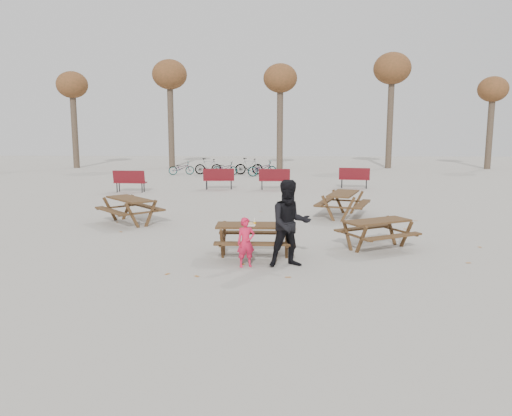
{
  "coord_description": "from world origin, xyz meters",
  "views": [
    {
      "loc": [
        0.37,
        -11.48,
        3.05
      ],
      "look_at": [
        0.0,
        1.0,
        1.0
      ],
      "focal_mm": 35.0,
      "sensor_mm": 36.0,
      "label": 1
    }
  ],
  "objects_px": {
    "adult": "(290,224)",
    "picnic_table_east": "(377,234)",
    "soda_bottle": "(255,222)",
    "child": "(246,242)",
    "picnic_table_far": "(343,205)",
    "food_tray": "(251,225)",
    "picnic_table_north": "(130,211)",
    "main_picnic_table": "(255,232)"
  },
  "relations": [
    {
      "from": "picnic_table_east",
      "to": "food_tray",
      "type": "bearing_deg",
      "value": 170.95
    },
    {
      "from": "main_picnic_table",
      "to": "child",
      "type": "relative_size",
      "value": 1.64
    },
    {
      "from": "soda_bottle",
      "to": "picnic_table_far",
      "type": "xyz_separation_m",
      "value": [
        2.82,
        5.4,
        -0.43
      ]
    },
    {
      "from": "main_picnic_table",
      "to": "food_tray",
      "type": "distance_m",
      "value": 0.29
    },
    {
      "from": "main_picnic_table",
      "to": "picnic_table_east",
      "type": "bearing_deg",
      "value": 15.98
    },
    {
      "from": "food_tray",
      "to": "child",
      "type": "relative_size",
      "value": 0.16
    },
    {
      "from": "soda_bottle",
      "to": "child",
      "type": "bearing_deg",
      "value": -102.24
    },
    {
      "from": "picnic_table_far",
      "to": "food_tray",
      "type": "bearing_deg",
      "value": 171.41
    },
    {
      "from": "child",
      "to": "picnic_table_far",
      "type": "bearing_deg",
      "value": 46.88
    },
    {
      "from": "soda_bottle",
      "to": "child",
      "type": "relative_size",
      "value": 0.16
    },
    {
      "from": "picnic_table_north",
      "to": "picnic_table_far",
      "type": "height_order",
      "value": "picnic_table_far"
    },
    {
      "from": "child",
      "to": "picnic_table_far",
      "type": "relative_size",
      "value": 0.57
    },
    {
      "from": "main_picnic_table",
      "to": "food_tray",
      "type": "xyz_separation_m",
      "value": [
        -0.08,
        -0.19,
        0.21
      ]
    },
    {
      "from": "adult",
      "to": "picnic_table_east",
      "type": "relative_size",
      "value": 1.13
    },
    {
      "from": "main_picnic_table",
      "to": "child",
      "type": "bearing_deg",
      "value": -100.57
    },
    {
      "from": "adult",
      "to": "picnic_table_east",
      "type": "xyz_separation_m",
      "value": [
        2.26,
        1.69,
        -0.59
      ]
    },
    {
      "from": "picnic_table_east",
      "to": "picnic_table_north",
      "type": "relative_size",
      "value": 0.9
    },
    {
      "from": "soda_bottle",
      "to": "picnic_table_east",
      "type": "relative_size",
      "value": 0.1
    },
    {
      "from": "soda_bottle",
      "to": "child",
      "type": "height_order",
      "value": "child"
    },
    {
      "from": "picnic_table_far",
      "to": "picnic_table_east",
      "type": "bearing_deg",
      "value": -157.62
    },
    {
      "from": "soda_bottle",
      "to": "child",
      "type": "distance_m",
      "value": 0.83
    },
    {
      "from": "food_tray",
      "to": "child",
      "type": "height_order",
      "value": "child"
    },
    {
      "from": "main_picnic_table",
      "to": "adult",
      "type": "xyz_separation_m",
      "value": [
        0.8,
        -0.81,
        0.37
      ]
    },
    {
      "from": "picnic_table_far",
      "to": "adult",
      "type": "bearing_deg",
      "value": -179.04
    },
    {
      "from": "soda_bottle",
      "to": "picnic_table_east",
      "type": "xyz_separation_m",
      "value": [
        3.05,
        1.0,
        -0.48
      ]
    },
    {
      "from": "picnic_table_north",
      "to": "main_picnic_table",
      "type": "bearing_deg",
      "value": 3.93
    },
    {
      "from": "picnic_table_north",
      "to": "food_tray",
      "type": "bearing_deg",
      "value": 2.07
    },
    {
      "from": "main_picnic_table",
      "to": "child",
      "type": "xyz_separation_m",
      "value": [
        -0.16,
        -0.88,
        -0.04
      ]
    },
    {
      "from": "food_tray",
      "to": "soda_bottle",
      "type": "xyz_separation_m",
      "value": [
        0.08,
        0.06,
        0.05
      ]
    },
    {
      "from": "soda_bottle",
      "to": "adult",
      "type": "distance_m",
      "value": 1.06
    },
    {
      "from": "food_tray",
      "to": "picnic_table_far",
      "type": "bearing_deg",
      "value": 62.05
    },
    {
      "from": "child",
      "to": "adult",
      "type": "distance_m",
      "value": 1.05
    },
    {
      "from": "food_tray",
      "to": "soda_bottle",
      "type": "height_order",
      "value": "soda_bottle"
    },
    {
      "from": "soda_bottle",
      "to": "adult",
      "type": "height_order",
      "value": "adult"
    },
    {
      "from": "soda_bottle",
      "to": "picnic_table_north",
      "type": "relative_size",
      "value": 0.09
    },
    {
      "from": "picnic_table_east",
      "to": "main_picnic_table",
      "type": "bearing_deg",
      "value": 168.21
    },
    {
      "from": "adult",
      "to": "picnic_table_north",
      "type": "relative_size",
      "value": 1.02
    },
    {
      "from": "soda_bottle",
      "to": "adult",
      "type": "bearing_deg",
      "value": -40.82
    },
    {
      "from": "picnic_table_east",
      "to": "picnic_table_far",
      "type": "relative_size",
      "value": 0.87
    },
    {
      "from": "adult",
      "to": "picnic_table_east",
      "type": "bearing_deg",
      "value": 23.5
    },
    {
      "from": "child",
      "to": "adult",
      "type": "height_order",
      "value": "adult"
    },
    {
      "from": "child",
      "to": "picnic_table_east",
      "type": "xyz_separation_m",
      "value": [
        3.22,
        1.76,
        -0.18
      ]
    }
  ]
}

